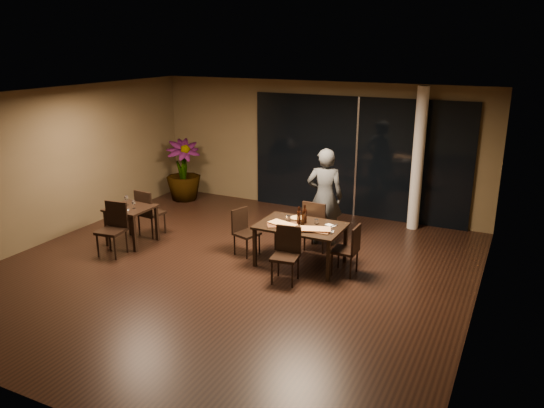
{
  "coord_description": "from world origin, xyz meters",
  "views": [
    {
      "loc": [
        4.43,
        -7.33,
        3.85
      ],
      "look_at": [
        0.42,
        0.82,
        1.05
      ],
      "focal_mm": 35.0,
      "sensor_mm": 36.0,
      "label": 1
    }
  ],
  "objects_px": {
    "chair_main_far": "(316,223)",
    "diner": "(325,197)",
    "chair_main_near": "(287,251)",
    "bottle_b": "(303,218)",
    "main_table": "(301,229)",
    "chair_main_right": "(350,247)",
    "potted_plant": "(183,170)",
    "bottle_c": "(305,214)",
    "bottle_a": "(299,215)",
    "chair_main_left": "(244,229)",
    "chair_side_far": "(148,210)",
    "chair_side_near": "(114,226)",
    "side_table": "(131,213)"
  },
  "relations": [
    {
      "from": "chair_main_far",
      "to": "chair_main_left",
      "type": "height_order",
      "value": "chair_main_far"
    },
    {
      "from": "chair_main_far",
      "to": "chair_side_near",
      "type": "relative_size",
      "value": 1.0
    },
    {
      "from": "bottle_a",
      "to": "bottle_c",
      "type": "height_order",
      "value": "bottle_c"
    },
    {
      "from": "chair_main_near",
      "to": "chair_side_far",
      "type": "bearing_deg",
      "value": 160.98
    },
    {
      "from": "chair_main_left",
      "to": "bottle_c",
      "type": "bearing_deg",
      "value": -67.71
    },
    {
      "from": "chair_main_left",
      "to": "bottle_a",
      "type": "distance_m",
      "value": 1.18
    },
    {
      "from": "bottle_b",
      "to": "side_table",
      "type": "bearing_deg",
      "value": -171.52
    },
    {
      "from": "chair_side_far",
      "to": "chair_side_near",
      "type": "distance_m",
      "value": 1.04
    },
    {
      "from": "side_table",
      "to": "chair_side_near",
      "type": "distance_m",
      "value": 0.57
    },
    {
      "from": "chair_main_left",
      "to": "chair_side_far",
      "type": "bearing_deg",
      "value": 107.56
    },
    {
      "from": "diner",
      "to": "bottle_b",
      "type": "distance_m",
      "value": 1.16
    },
    {
      "from": "chair_main_near",
      "to": "chair_main_left",
      "type": "bearing_deg",
      "value": 141.86
    },
    {
      "from": "chair_side_near",
      "to": "bottle_c",
      "type": "relative_size",
      "value": 2.94
    },
    {
      "from": "chair_side_far",
      "to": "chair_side_near",
      "type": "height_order",
      "value": "chair_side_near"
    },
    {
      "from": "chair_main_left",
      "to": "chair_side_far",
      "type": "height_order",
      "value": "chair_side_far"
    },
    {
      "from": "chair_main_left",
      "to": "potted_plant",
      "type": "xyz_separation_m",
      "value": [
        -3.09,
        2.45,
        0.27
      ]
    },
    {
      "from": "diner",
      "to": "bottle_a",
      "type": "xyz_separation_m",
      "value": [
        -0.05,
        -1.14,
        -0.05
      ]
    },
    {
      "from": "chair_main_far",
      "to": "chair_main_left",
      "type": "relative_size",
      "value": 1.14
    },
    {
      "from": "bottle_a",
      "to": "bottle_c",
      "type": "xyz_separation_m",
      "value": [
        0.07,
        0.09,
        0.01
      ]
    },
    {
      "from": "chair_main_near",
      "to": "diner",
      "type": "height_order",
      "value": "diner"
    },
    {
      "from": "main_table",
      "to": "chair_side_near",
      "type": "xyz_separation_m",
      "value": [
        -3.34,
        -1.06,
        -0.12
      ]
    },
    {
      "from": "bottle_b",
      "to": "bottle_c",
      "type": "distance_m",
      "value": 0.12
    },
    {
      "from": "potted_plant",
      "to": "bottle_a",
      "type": "xyz_separation_m",
      "value": [
        4.19,
        -2.43,
        0.15
      ]
    },
    {
      "from": "chair_main_near",
      "to": "bottle_a",
      "type": "bearing_deg",
      "value": 90.2
    },
    {
      "from": "chair_main_left",
      "to": "chair_main_near",
      "type": "bearing_deg",
      "value": -103.48
    },
    {
      "from": "chair_main_near",
      "to": "chair_main_right",
      "type": "xyz_separation_m",
      "value": [
        0.87,
        0.67,
        -0.02
      ]
    },
    {
      "from": "bottle_a",
      "to": "bottle_b",
      "type": "height_order",
      "value": "bottle_a"
    },
    {
      "from": "chair_side_near",
      "to": "potted_plant",
      "type": "xyz_separation_m",
      "value": [
        -0.91,
        3.52,
        0.21
      ]
    },
    {
      "from": "diner",
      "to": "potted_plant",
      "type": "xyz_separation_m",
      "value": [
        -4.24,
        1.29,
        -0.2
      ]
    },
    {
      "from": "main_table",
      "to": "chair_main_far",
      "type": "height_order",
      "value": "chair_main_far"
    },
    {
      "from": "main_table",
      "to": "chair_main_far",
      "type": "xyz_separation_m",
      "value": [
        0.0,
        0.73,
        -0.12
      ]
    },
    {
      "from": "potted_plant",
      "to": "bottle_c",
      "type": "distance_m",
      "value": 4.87
    },
    {
      "from": "side_table",
      "to": "bottle_c",
      "type": "bearing_deg",
      "value": 10.25
    },
    {
      "from": "diner",
      "to": "bottle_c",
      "type": "xyz_separation_m",
      "value": [
        0.02,
        -1.05,
        -0.04
      ]
    },
    {
      "from": "chair_side_far",
      "to": "chair_side_near",
      "type": "relative_size",
      "value": 0.99
    },
    {
      "from": "chair_main_far",
      "to": "diner",
      "type": "relative_size",
      "value": 0.52
    },
    {
      "from": "chair_main_right",
      "to": "bottle_b",
      "type": "xyz_separation_m",
      "value": [
        -0.89,
        0.04,
        0.38
      ]
    },
    {
      "from": "side_table",
      "to": "bottle_b",
      "type": "height_order",
      "value": "bottle_b"
    },
    {
      "from": "chair_side_near",
      "to": "diner",
      "type": "distance_m",
      "value": 4.04
    },
    {
      "from": "chair_main_far",
      "to": "diner",
      "type": "xyz_separation_m",
      "value": [
        -0.0,
        0.44,
        0.4
      ]
    },
    {
      "from": "main_table",
      "to": "bottle_c",
      "type": "height_order",
      "value": "bottle_c"
    },
    {
      "from": "chair_main_near",
      "to": "bottle_b",
      "type": "xyz_separation_m",
      "value": [
        -0.02,
        0.71,
        0.36
      ]
    },
    {
      "from": "bottle_c",
      "to": "chair_main_near",
      "type": "bearing_deg",
      "value": -88.03
    },
    {
      "from": "main_table",
      "to": "chair_main_near",
      "type": "bearing_deg",
      "value": -86.06
    },
    {
      "from": "chair_main_far",
      "to": "diner",
      "type": "distance_m",
      "value": 0.6
    },
    {
      "from": "chair_side_near",
      "to": "diner",
      "type": "relative_size",
      "value": 0.52
    },
    {
      "from": "side_table",
      "to": "chair_main_right",
      "type": "xyz_separation_m",
      "value": [
        4.32,
        0.47,
        -0.13
      ]
    },
    {
      "from": "chair_main_far",
      "to": "bottle_a",
      "type": "bearing_deg",
      "value": 86.86
    },
    {
      "from": "chair_side_near",
      "to": "bottle_a",
      "type": "bearing_deg",
      "value": 11.21
    },
    {
      "from": "chair_main_left",
      "to": "chair_side_far",
      "type": "distance_m",
      "value": 2.22
    }
  ]
}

